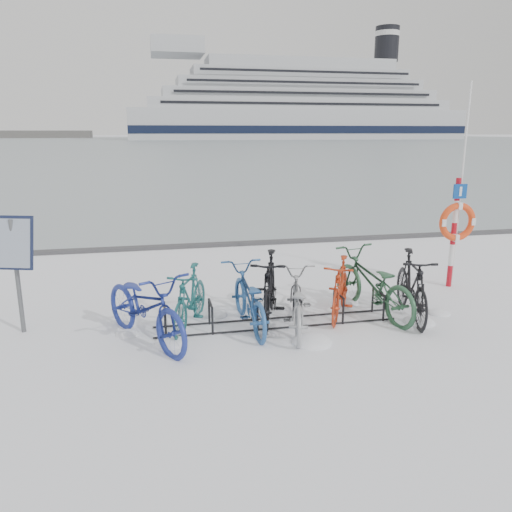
{
  "coord_description": "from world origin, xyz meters",
  "views": [
    {
      "loc": [
        -1.91,
        -7.49,
        3.09
      ],
      "look_at": [
        -0.21,
        0.6,
        1.02
      ],
      "focal_mm": 35.0,
      "sensor_mm": 36.0,
      "label": 1
    }
  ],
  "objects_px": {
    "lifebuoy_station": "(457,222)",
    "cruise_ferry": "(297,109)",
    "info_board": "(14,250)",
    "bike_rack": "(276,314)"
  },
  "relations": [
    {
      "from": "bike_rack",
      "to": "lifebuoy_station",
      "type": "xyz_separation_m",
      "value": [
        3.98,
        1.23,
        1.17
      ]
    },
    {
      "from": "info_board",
      "to": "lifebuoy_station",
      "type": "xyz_separation_m",
      "value": [
        7.99,
        0.74,
        0.01
      ]
    },
    {
      "from": "info_board",
      "to": "cruise_ferry",
      "type": "distance_m",
      "value": 198.83
    },
    {
      "from": "bike_rack",
      "to": "lifebuoy_station",
      "type": "bearing_deg",
      "value": 17.15
    },
    {
      "from": "bike_rack",
      "to": "lifebuoy_station",
      "type": "distance_m",
      "value": 4.33
    },
    {
      "from": "lifebuoy_station",
      "to": "cruise_ferry",
      "type": "relative_size",
      "value": 0.03
    },
    {
      "from": "bike_rack",
      "to": "lifebuoy_station",
      "type": "height_order",
      "value": "lifebuoy_station"
    },
    {
      "from": "lifebuoy_station",
      "to": "cruise_ferry",
      "type": "xyz_separation_m",
      "value": [
        51.91,
        188.56,
        10.44
      ]
    },
    {
      "from": "lifebuoy_station",
      "to": "cruise_ferry",
      "type": "distance_m",
      "value": 195.86
    },
    {
      "from": "cruise_ferry",
      "to": "lifebuoy_station",
      "type": "bearing_deg",
      "value": -105.39
    }
  ]
}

